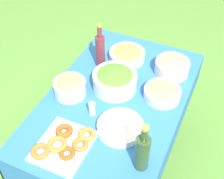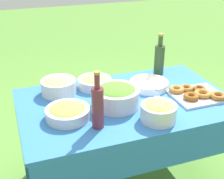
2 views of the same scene
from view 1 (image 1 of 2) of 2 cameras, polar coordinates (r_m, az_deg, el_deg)
The scene contains 12 objects.
ground_plane at distance 2.62m, azimuth 0.51°, elevation -12.62°, with size 14.00×14.00×0.00m, color #568C38.
picnic_table at distance 2.12m, azimuth 0.62°, elevation -3.32°, with size 1.40×0.87×0.72m.
salad_bowl at distance 2.07m, azimuth 0.54°, elevation 1.78°, with size 0.30×0.30×0.14m.
pasta_bowl at distance 2.24m, azimuth 10.96°, elevation 4.24°, with size 0.24×0.24×0.12m.
donut_platter at distance 1.81m, azimuth -8.74°, elevation -9.81°, with size 0.35×0.32×0.05m.
plate_stack at distance 1.86m, azimuth 1.54°, elevation -6.92°, with size 0.28×0.28×0.05m.
olive_oil_bottle at distance 1.64m, azimuth 5.58°, elevation -11.22°, with size 0.08×0.08×0.33m.
wine_bottle at distance 2.23m, azimuth -2.18°, elevation 7.28°, with size 0.07×0.07×0.34m.
bread_bowl at distance 2.06m, azimuth 9.20°, elevation -0.54°, with size 0.24×0.24×0.08m.
fruit_bowl at distance 2.06m, azimuth -7.73°, elevation 0.54°, with size 0.21×0.21×0.12m.
olive_bowl at distance 2.34m, azimuth 2.79°, elevation 6.38°, with size 0.27×0.27×0.08m.
salt_shaker at distance 1.93m, azimuth -3.68°, elevation -3.52°, with size 0.04×0.04×0.10m.
Camera 1 is at (-1.32, -0.57, 2.19)m, focal length 50.00 mm.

